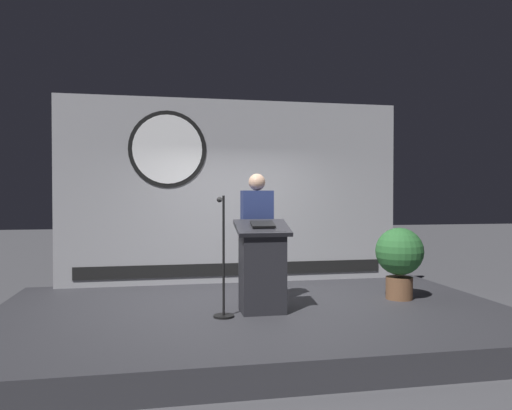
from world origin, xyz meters
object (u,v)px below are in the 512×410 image
(podium, at_px, (262,268))
(speaker_person, at_px, (257,237))
(potted_plant, at_px, (399,256))
(microphone_stand, at_px, (223,274))

(podium, distance_m, speaker_person, 0.58)
(podium, distance_m, potted_plant, 2.02)
(podium, height_order, microphone_stand, microphone_stand)
(podium, bearing_deg, speaker_person, 86.74)
(speaker_person, relative_size, microphone_stand, 1.20)
(podium, height_order, speaker_person, speaker_person)
(speaker_person, relative_size, potted_plant, 1.74)
(microphone_stand, height_order, potted_plant, microphone_stand)
(speaker_person, xyz_separation_m, microphone_stand, (-0.52, -0.57, -0.37))
(speaker_person, distance_m, microphone_stand, 0.86)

